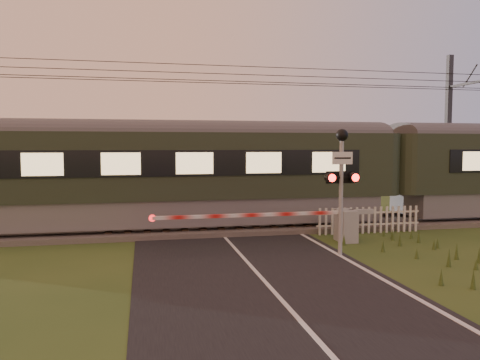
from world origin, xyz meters
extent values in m
plane|color=#2D481B|center=(0.00, 0.00, 0.00)|extent=(160.00, 160.00, 0.00)
cube|color=black|center=(0.00, 0.00, 0.01)|extent=(6.00, 140.00, 0.02)
cube|color=#47423D|center=(0.00, 6.50, 0.06)|extent=(140.00, 3.40, 0.24)
cube|color=slate|center=(0.00, 5.78, 0.26)|extent=(140.00, 0.08, 0.14)
cube|color=slate|center=(0.00, 7.22, 0.26)|extent=(140.00, 0.08, 0.14)
cube|color=#2D2116|center=(0.00, 6.50, 0.19)|extent=(0.24, 2.20, 0.06)
cylinder|color=black|center=(0.00, 6.20, 5.50)|extent=(120.00, 0.02, 0.02)
cylinder|color=black|center=(0.00, 6.80, 5.50)|extent=(120.00, 0.02, 0.02)
cylinder|color=black|center=(0.00, 6.50, 6.10)|extent=(120.00, 0.02, 0.02)
cylinder|color=black|center=(0.00, 6.50, 5.80)|extent=(120.00, 0.02, 0.02)
cube|color=slate|center=(-3.42, 6.50, 0.80)|extent=(18.90, 2.50, 0.94)
cube|color=#293120|center=(-3.42, 6.50, 2.44)|extent=(19.69, 2.72, 2.34)
cylinder|color=#4C4C4F|center=(-3.42, 6.50, 3.61)|extent=(19.69, 0.95, 0.95)
cube|color=#FFD893|center=(-3.42, 5.10, 2.56)|extent=(16.93, 0.04, 0.73)
cube|color=gray|center=(3.80, 3.44, 0.52)|extent=(0.52, 0.81, 1.05)
cylinder|color=gray|center=(3.66, 3.44, 0.52)|extent=(0.11, 0.11, 1.05)
cube|color=gray|center=(4.33, 3.44, 0.97)|extent=(0.86, 0.15, 0.15)
cube|color=red|center=(0.60, 3.44, 0.97)|extent=(6.12, 0.10, 0.10)
cylinder|color=red|center=(-2.46, 3.44, 0.97)|extent=(0.21, 0.04, 0.21)
cylinder|color=gray|center=(2.81, 1.64, 1.65)|extent=(0.12, 0.12, 3.30)
cube|color=white|center=(2.81, 1.58, 2.80)|extent=(0.60, 0.03, 0.35)
sphere|color=black|center=(2.81, 1.64, 3.45)|extent=(0.35, 0.35, 0.35)
cube|color=black|center=(2.81, 1.64, 2.25)|extent=(0.82, 0.07, 0.07)
cylinder|color=#FF140C|center=(2.46, 1.46, 2.25)|extent=(0.22, 0.02, 0.22)
cylinder|color=#FF140C|center=(3.16, 1.46, 2.25)|extent=(0.22, 0.02, 0.22)
cube|color=black|center=(2.81, 1.69, 2.25)|extent=(0.88, 0.02, 0.35)
cube|color=silver|center=(5.22, 4.63, 0.32)|extent=(3.98, 0.04, 0.06)
cube|color=silver|center=(5.22, 4.63, 0.74)|extent=(3.98, 0.04, 0.06)
cube|color=#2D2D30|center=(11.32, 8.80, 3.67)|extent=(0.23, 0.23, 7.34)
cube|color=#2D2D30|center=(11.32, 7.65, 5.87)|extent=(0.10, 2.40, 0.10)
camera|label=1|loc=(-2.72, -10.75, 3.15)|focal=35.00mm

